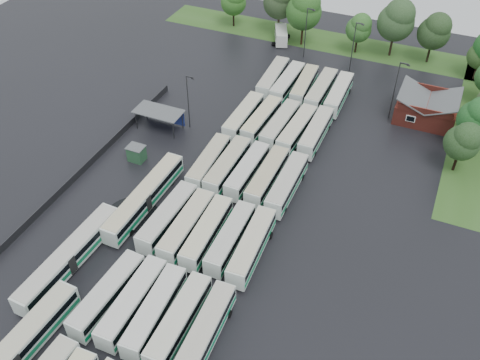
% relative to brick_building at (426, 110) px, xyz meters
% --- Properties ---
extents(ground, '(160.00, 160.00, 0.00)m').
position_rel_brick_building_xyz_m(ground, '(-24.00, -42.77, -1.87)').
color(ground, black).
rests_on(ground, ground).
extents(brick_building, '(10.07, 8.60, 5.39)m').
position_rel_brick_building_xyz_m(brick_building, '(0.00, 0.00, 0.00)').
color(brick_building, maroon).
rests_on(brick_building, ground).
extents(wash_shed, '(8.20, 4.20, 3.58)m').
position_rel_brick_building_xyz_m(wash_shed, '(-41.20, -20.74, 1.12)').
color(wash_shed, '#2D2D30').
rests_on(wash_shed, ground).
extents(utility_hut, '(2.70, 2.20, 2.62)m').
position_rel_brick_building_xyz_m(utility_hut, '(-40.20, -30.17, -0.55)').
color(utility_hut, '#20492B').
rests_on(utility_hut, ground).
extents(grass_strip_north, '(80.00, 10.00, 0.01)m').
position_rel_brick_building_xyz_m(grass_strip_north, '(-22.00, 22.03, -1.86)').
color(grass_strip_north, '#2E541C').
rests_on(grass_strip_north, ground).
extents(west_fence, '(0.10, 50.00, 1.20)m').
position_rel_brick_building_xyz_m(west_fence, '(-46.20, -34.77, -1.27)').
color(west_fence, '#2D2D30').
rests_on(west_fence, ground).
extents(bus_r1c0, '(3.16, 12.20, 3.37)m').
position_rel_brick_building_xyz_m(bus_r1c0, '(-28.37, -55.40, -0.01)').
color(bus_r1c0, silver).
rests_on(bus_r1c0, ground).
extents(bus_r1c1, '(2.75, 12.28, 3.41)m').
position_rel_brick_building_xyz_m(bus_r1c1, '(-25.06, -55.14, 0.01)').
color(bus_r1c1, silver).
rests_on(bus_r1c1, ground).
extents(bus_r1c2, '(3.17, 12.17, 3.36)m').
position_rel_brick_building_xyz_m(bus_r1c2, '(-22.04, -55.19, -0.02)').
color(bus_r1c2, silver).
rests_on(bus_r1c2, ground).
extents(bus_r1c3, '(2.80, 12.23, 3.39)m').
position_rel_brick_building_xyz_m(bus_r1c3, '(-18.85, -55.22, -0.00)').
color(bus_r1c3, silver).
rests_on(bus_r1c3, ground).
extents(bus_r1c4, '(3.02, 12.04, 3.33)m').
position_rel_brick_building_xyz_m(bus_r1c4, '(-15.51, -55.08, -0.04)').
color(bus_r1c4, silver).
rests_on(bus_r1c4, ground).
extents(bus_r2c0, '(2.96, 12.42, 3.44)m').
position_rel_brick_building_xyz_m(bus_r2c0, '(-28.23, -41.23, 0.03)').
color(bus_r2c0, silver).
rests_on(bus_r2c0, ground).
extents(bus_r2c1, '(2.79, 12.39, 3.44)m').
position_rel_brick_building_xyz_m(bus_r2c1, '(-25.05, -41.64, 0.03)').
color(bus_r2c1, silver).
rests_on(bus_r2c1, ground).
extents(bus_r2c2, '(3.00, 12.20, 3.37)m').
position_rel_brick_building_xyz_m(bus_r2c2, '(-22.09, -41.60, -0.01)').
color(bus_r2c2, silver).
rests_on(bus_r2c2, ground).
extents(bus_r2c3, '(2.75, 11.86, 3.29)m').
position_rel_brick_building_xyz_m(bus_r2c3, '(-18.81, -41.25, -0.06)').
color(bus_r2c3, silver).
rests_on(bus_r2c3, ground).
extents(bus_r2c4, '(3.20, 12.47, 3.44)m').
position_rel_brick_building_xyz_m(bus_r2c4, '(-15.64, -41.50, 0.03)').
color(bus_r2c4, silver).
rests_on(bus_r2c4, ground).
extents(bus_r3c0, '(2.91, 11.86, 3.28)m').
position_rel_brick_building_xyz_m(bus_r3c0, '(-28.39, -28.12, -0.06)').
color(bus_r3c0, silver).
rests_on(bus_r3c0, ground).
extents(bus_r3c1, '(2.66, 12.29, 3.42)m').
position_rel_brick_building_xyz_m(bus_r3c1, '(-25.33, -27.87, 0.01)').
color(bus_r3c1, silver).
rests_on(bus_r3c1, ground).
extents(bus_r3c2, '(2.72, 11.84, 3.28)m').
position_rel_brick_building_xyz_m(bus_r3c2, '(-22.17, -27.63, -0.06)').
color(bus_r3c2, silver).
rests_on(bus_r3c2, ground).
extents(bus_r3c3, '(2.61, 12.16, 3.38)m').
position_rel_brick_building_xyz_m(bus_r3c3, '(-18.88, -27.76, -0.00)').
color(bus_r3c3, silver).
rests_on(bus_r3c3, ground).
extents(bus_r3c4, '(2.70, 12.34, 3.43)m').
position_rel_brick_building_xyz_m(bus_r3c4, '(-15.61, -28.20, 0.02)').
color(bus_r3c4, silver).
rests_on(bus_r3c4, ground).
extents(bus_r4c0, '(2.71, 12.21, 3.39)m').
position_rel_brick_building_xyz_m(bus_r4c0, '(-28.40, -14.61, 0.00)').
color(bus_r4c0, silver).
rests_on(bus_r4c0, ground).
extents(bus_r4c1, '(3.03, 11.94, 3.30)m').
position_rel_brick_building_xyz_m(bus_r4c1, '(-25.23, -14.22, -0.05)').
color(bus_r4c1, silver).
rests_on(bus_r4c1, ground).
extents(bus_r4c2, '(3.04, 12.23, 3.38)m').
position_rel_brick_building_xyz_m(bus_r4c2, '(-21.81, -14.35, -0.01)').
color(bus_r4c2, silver).
rests_on(bus_r4c2, ground).
extents(bus_r4c3, '(3.19, 12.26, 3.38)m').
position_rel_brick_building_xyz_m(bus_r4c3, '(-18.76, -14.63, -0.01)').
color(bus_r4c3, silver).
rests_on(bus_r4c3, ground).
extents(bus_r4c4, '(2.60, 12.16, 3.38)m').
position_rel_brick_building_xyz_m(bus_r4c4, '(-15.63, -14.03, -0.01)').
color(bus_r4c4, silver).
rests_on(bus_r4c4, ground).
extents(bus_r5c0, '(3.16, 12.48, 3.45)m').
position_rel_brick_building_xyz_m(bus_r5c0, '(-28.39, -0.61, 0.03)').
color(bus_r5c0, silver).
rests_on(bus_r5c0, ground).
extents(bus_r5c1, '(2.81, 12.29, 3.41)m').
position_rel_brick_building_xyz_m(bus_r5c1, '(-25.27, -1.05, 0.01)').
color(bus_r5c1, silver).
rests_on(bus_r5c1, ground).
extents(bus_r5c2, '(3.07, 11.80, 3.25)m').
position_rel_brick_building_xyz_m(bus_r5c2, '(-22.13, -0.58, -0.08)').
color(bus_r5c2, silver).
rests_on(bus_r5c2, ground).
extents(bus_r5c3, '(2.72, 12.40, 3.45)m').
position_rel_brick_building_xyz_m(bus_r5c3, '(-18.72, -1.09, 0.03)').
color(bus_r5c3, silver).
rests_on(bus_r5c3, ground).
extents(bus_r5c4, '(2.84, 12.20, 3.38)m').
position_rel_brick_building_xyz_m(bus_r5c4, '(-15.41, -1.07, -0.01)').
color(bus_r5c4, silver).
rests_on(bus_r5c4, ground).
extents(artic_bus_west_a, '(3.54, 18.50, 3.41)m').
position_rel_brick_building_xyz_m(artic_bus_west_a, '(-33.19, -65.93, 0.03)').
color(artic_bus_west_a, silver).
rests_on(artic_bus_west_a, ground).
extents(artic_bus_west_b, '(2.77, 17.95, 3.32)m').
position_rel_brick_building_xyz_m(artic_bus_west_b, '(-33.27, -38.93, -0.02)').
color(artic_bus_west_b, silver).
rests_on(artic_bus_west_b, ground).
extents(artic_bus_west_c, '(3.26, 18.01, 3.32)m').
position_rel_brick_building_xyz_m(artic_bus_west_c, '(-36.17, -52.41, -0.02)').
color(artic_bus_west_c, silver).
rests_on(artic_bus_west_c, ground).
extents(minibus, '(4.80, 7.06, 2.90)m').
position_rel_brick_building_xyz_m(minibus, '(-33.48, 17.76, -0.26)').
color(minibus, silver).
rests_on(minibus, ground).
extents(tree_north_0, '(5.71, 5.71, 9.45)m').
position_rel_brick_building_xyz_m(tree_north_0, '(-46.04, 20.84, 4.21)').
color(tree_north_0, black).
rests_on(tree_north_0, ground).
extents(tree_north_1, '(7.09, 7.09, 11.74)m').
position_rel_brick_building_xyz_m(tree_north_1, '(-35.49, 21.79, 5.69)').
color(tree_north_1, '#35241C').
rests_on(tree_north_1, ground).
extents(tree_north_2, '(7.46, 7.46, 12.35)m').
position_rel_brick_building_xyz_m(tree_north_2, '(-28.85, 18.35, 6.08)').
color(tree_north_2, '#351E12').
rests_on(tree_north_2, ground).
extents(tree_north_3, '(5.29, 5.29, 8.76)m').
position_rel_brick_building_xyz_m(tree_north_3, '(-17.22, 19.45, 3.77)').
color(tree_north_3, black).
rests_on(tree_north_3, ground).
extents(tree_north_4, '(7.47, 7.47, 12.36)m').
position_rel_brick_building_xyz_m(tree_north_4, '(-10.27, 20.97, 6.09)').
color(tree_north_4, '#2E2018').
rests_on(tree_north_4, ground).
extents(tree_north_5, '(6.47, 6.47, 10.72)m').
position_rel_brick_building_xyz_m(tree_north_5, '(-2.66, 21.23, 5.03)').
color(tree_north_5, black).
rests_on(tree_north_5, ground).
extents(tree_east_0, '(5.43, 5.43, 8.99)m').
position_rel_brick_building_xyz_m(tree_east_0, '(6.62, -12.63, 3.91)').
color(tree_east_0, black).
rests_on(tree_east_0, ground).
extents(tree_east_1, '(6.08, 6.08, 10.07)m').
position_rel_brick_building_xyz_m(tree_east_1, '(7.98, -6.31, 4.61)').
color(tree_east_1, black).
rests_on(tree_east_1, ground).
extents(lamp_post_ne, '(1.68, 0.33, 10.94)m').
position_rel_brick_building_xyz_m(lamp_post_ne, '(-5.63, -2.16, 4.48)').
color(lamp_post_ne, '#2D2D30').
rests_on(lamp_post_ne, ground).
extents(lamp_post_nw, '(1.55, 0.30, 10.05)m').
position_rel_brick_building_xyz_m(lamp_post_nw, '(-36.58, -18.71, 3.97)').
color(lamp_post_nw, '#2D2D30').
rests_on(lamp_post_nw, ground).
extents(lamp_post_back_w, '(1.63, 0.32, 10.59)m').
position_rel_brick_building_xyz_m(lamp_post_back_w, '(-26.57, 13.15, 4.28)').
color(lamp_post_back_w, '#2D2D30').
rests_on(lamp_post_back_w, ground).
extents(lamp_post_back_e, '(1.60, 0.31, 10.41)m').
position_rel_brick_building_xyz_m(lamp_post_back_e, '(-16.25, 11.02, 4.18)').
color(lamp_post_back_e, '#2D2D30').
rests_on(lamp_post_back_e, ground).
extents(puddle_2, '(7.54, 7.54, 0.01)m').
position_rel_brick_building_xyz_m(puddle_2, '(-34.32, -41.21, -1.86)').
color(puddle_2, black).
rests_on(puddle_2, ground).
extents(puddle_3, '(4.37, 4.37, 0.01)m').
position_rel_brick_building_xyz_m(puddle_3, '(-20.88, -46.08, -1.86)').
color(puddle_3, black).
rests_on(puddle_3, ground).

